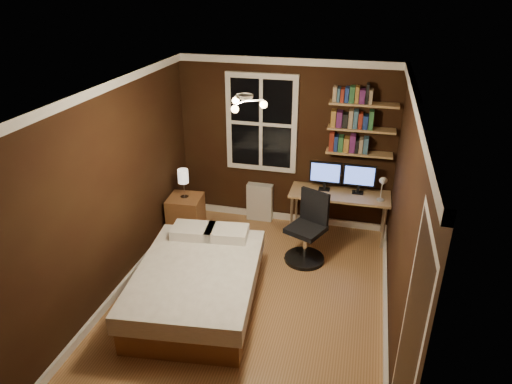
% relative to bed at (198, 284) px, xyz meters
% --- Properties ---
extents(floor, '(4.20, 4.20, 0.00)m').
position_rel_bed_xyz_m(floor, '(0.56, 0.18, -0.27)').
color(floor, brown).
rests_on(floor, ground).
extents(wall_back, '(3.20, 0.04, 2.50)m').
position_rel_bed_xyz_m(wall_back, '(0.56, 2.28, 0.98)').
color(wall_back, black).
rests_on(wall_back, ground).
extents(wall_left, '(0.04, 4.20, 2.50)m').
position_rel_bed_xyz_m(wall_left, '(-1.04, 0.18, 0.98)').
color(wall_left, black).
rests_on(wall_left, ground).
extents(wall_right, '(0.04, 4.20, 2.50)m').
position_rel_bed_xyz_m(wall_right, '(2.16, 0.18, 0.98)').
color(wall_right, black).
rests_on(wall_right, ground).
extents(ceiling, '(3.20, 4.20, 0.02)m').
position_rel_bed_xyz_m(ceiling, '(0.56, 0.18, 2.23)').
color(ceiling, white).
rests_on(ceiling, wall_back).
extents(window, '(1.06, 0.06, 1.46)m').
position_rel_bed_xyz_m(window, '(0.21, 2.24, 1.28)').
color(window, white).
rests_on(window, wall_back).
extents(door, '(0.03, 0.82, 2.05)m').
position_rel_bed_xyz_m(door, '(2.15, -1.37, 0.75)').
color(door, black).
rests_on(door, ground).
extents(ceiling_fixture, '(0.44, 0.44, 0.18)m').
position_rel_bed_xyz_m(ceiling_fixture, '(0.56, 0.08, 2.13)').
color(ceiling_fixture, beige).
rests_on(ceiling_fixture, ceiling).
extents(bookshelf_lower, '(0.92, 0.22, 0.03)m').
position_rel_bed_xyz_m(bookshelf_lower, '(1.64, 2.16, 0.98)').
color(bookshelf_lower, tan).
rests_on(bookshelf_lower, wall_back).
extents(books_row_lower, '(0.48, 0.16, 0.23)m').
position_rel_bed_xyz_m(books_row_lower, '(1.64, 2.16, 1.11)').
color(books_row_lower, maroon).
rests_on(books_row_lower, bookshelf_lower).
extents(bookshelf_middle, '(0.92, 0.22, 0.03)m').
position_rel_bed_xyz_m(bookshelf_middle, '(1.64, 2.16, 1.33)').
color(bookshelf_middle, tan).
rests_on(bookshelf_middle, wall_back).
extents(books_row_middle, '(0.48, 0.16, 0.23)m').
position_rel_bed_xyz_m(books_row_middle, '(1.64, 2.16, 1.46)').
color(books_row_middle, navy).
rests_on(books_row_middle, bookshelf_middle).
extents(bookshelf_upper, '(0.92, 0.22, 0.03)m').
position_rel_bed_xyz_m(bookshelf_upper, '(1.64, 2.16, 1.68)').
color(bookshelf_upper, tan).
rests_on(bookshelf_upper, wall_back).
extents(books_row_upper, '(0.54, 0.16, 0.23)m').
position_rel_bed_xyz_m(books_row_upper, '(1.64, 2.16, 1.81)').
color(books_row_upper, '#296136').
rests_on(books_row_upper, bookshelf_upper).
extents(bed, '(1.55, 2.00, 0.63)m').
position_rel_bed_xyz_m(bed, '(0.00, 0.00, 0.00)').
color(bed, brown).
rests_on(bed, ground).
extents(nightstand, '(0.51, 0.51, 0.59)m').
position_rel_bed_xyz_m(nightstand, '(-0.75, 1.49, 0.02)').
color(nightstand, brown).
rests_on(nightstand, ground).
extents(bedside_lamp, '(0.15, 0.15, 0.43)m').
position_rel_bed_xyz_m(bedside_lamp, '(-0.75, 1.49, 0.54)').
color(bedside_lamp, white).
rests_on(bedside_lamp, nightstand).
extents(radiator, '(0.40, 0.14, 0.60)m').
position_rel_bed_xyz_m(radiator, '(0.21, 2.17, 0.03)').
color(radiator, silver).
rests_on(radiator, ground).
extents(desk, '(1.42, 0.53, 0.68)m').
position_rel_bed_xyz_m(desk, '(1.44, 1.99, 0.34)').
color(desk, tan).
rests_on(desk, ground).
extents(monitor_left, '(0.46, 0.12, 0.43)m').
position_rel_bed_xyz_m(monitor_left, '(1.20, 2.06, 0.62)').
color(monitor_left, black).
rests_on(monitor_left, desk).
extents(monitor_right, '(0.46, 0.12, 0.43)m').
position_rel_bed_xyz_m(monitor_right, '(1.68, 2.06, 0.62)').
color(monitor_right, black).
rests_on(monitor_right, desk).
extents(desk_lamp, '(0.14, 0.32, 0.44)m').
position_rel_bed_xyz_m(desk_lamp, '(2.00, 1.81, 0.63)').
color(desk_lamp, silver).
rests_on(desk_lamp, desk).
extents(office_chair, '(0.58, 0.58, 0.97)m').
position_rel_bed_xyz_m(office_chair, '(1.09, 1.23, 0.10)').
color(office_chair, black).
rests_on(office_chair, ground).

